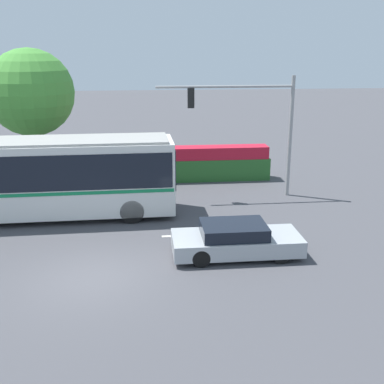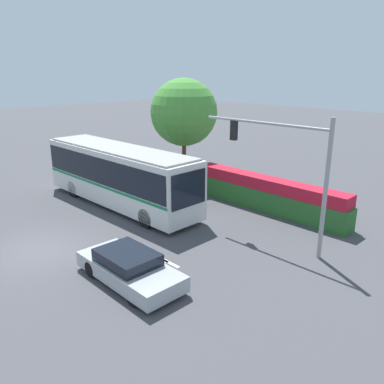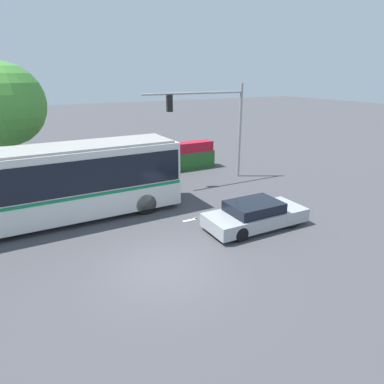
% 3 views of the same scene
% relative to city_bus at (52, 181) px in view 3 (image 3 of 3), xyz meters
% --- Properties ---
extents(ground_plane, '(140.00, 140.00, 0.00)m').
position_rel_city_bus_xyz_m(ground_plane, '(2.65, -5.92, -1.92)').
color(ground_plane, '#444449').
extents(city_bus, '(11.35, 2.83, 3.37)m').
position_rel_city_bus_xyz_m(city_bus, '(0.00, 0.00, 0.00)').
color(city_bus, silver).
rests_on(city_bus, ground).
extents(sedan_foreground, '(4.48, 1.86, 1.17)m').
position_rel_city_bus_xyz_m(sedan_foreground, '(7.49, -4.69, -1.35)').
color(sedan_foreground, '#9EA3A8').
rests_on(sedan_foreground, ground).
extents(traffic_light_pole, '(6.47, 0.24, 5.78)m').
position_rel_city_bus_xyz_m(traffic_light_pole, '(9.67, 2.09, 1.96)').
color(traffic_light_pole, gray).
rests_on(traffic_light_pole, ground).
extents(flowering_hedge, '(9.73, 1.09, 1.85)m').
position_rel_city_bus_xyz_m(flowering_hedge, '(6.38, 5.32, -1.01)').
color(flowering_hedge, '#286028').
rests_on(flowering_hedge, ground).
extents(street_tree_left, '(4.58, 4.58, 7.02)m').
position_rel_city_bus_xyz_m(street_tree_left, '(-1.45, 6.41, 2.80)').
color(street_tree_left, brown).
rests_on(street_tree_left, ground).
extents(lane_stripe_near, '(2.40, 0.16, 0.01)m').
position_rel_city_bus_xyz_m(lane_stripe_near, '(6.80, -2.70, -1.91)').
color(lane_stripe_near, silver).
rests_on(lane_stripe_near, ground).
extents(lane_stripe_mid, '(2.40, 0.16, 0.01)m').
position_rel_city_bus_xyz_m(lane_stripe_mid, '(6.19, -2.74, -1.91)').
color(lane_stripe_mid, silver).
rests_on(lane_stripe_mid, ground).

